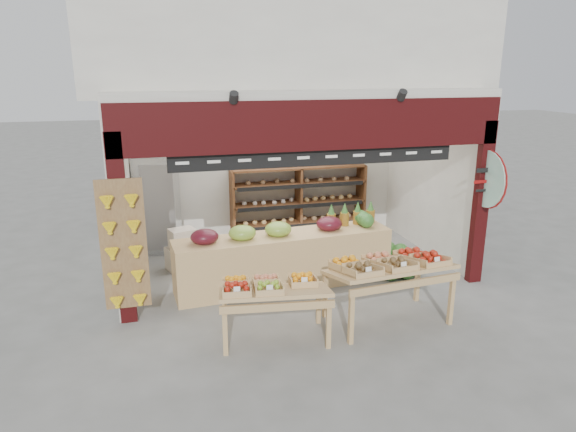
# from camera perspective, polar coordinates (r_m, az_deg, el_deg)

# --- Properties ---
(ground) EXTENTS (60.00, 60.00, 0.00)m
(ground) POSITION_cam_1_polar(r_m,az_deg,el_deg) (8.93, 1.03, -6.40)
(ground) COLOR slate
(ground) RESTS_ON ground
(shop_structure) EXTENTS (6.36, 5.12, 5.40)m
(shop_structure) POSITION_cam_1_polar(r_m,az_deg,el_deg) (9.82, -1.57, 19.04)
(shop_structure) COLOR silver
(shop_structure) RESTS_ON ground
(banana_board) EXTENTS (0.60, 0.15, 1.80)m
(banana_board) POSITION_cam_1_polar(r_m,az_deg,el_deg) (7.15, -17.77, -3.44)
(banana_board) COLOR olive
(banana_board) RESTS_ON ground
(gift_sign) EXTENTS (0.04, 0.93, 0.92)m
(gift_sign) POSITION_cam_1_polar(r_m,az_deg,el_deg) (8.60, 21.26, 3.84)
(gift_sign) COLOR #AAD6C2
(gift_sign) RESTS_ON ground
(back_shelving) EXTENTS (2.82, 0.46, 1.76)m
(back_shelving) POSITION_cam_1_polar(r_m,az_deg,el_deg) (10.55, 1.20, 3.60)
(back_shelving) COLOR brown
(back_shelving) RESTS_ON ground
(refrigerator) EXTENTS (0.87, 0.87, 1.86)m
(refrigerator) POSITION_cam_1_polar(r_m,az_deg,el_deg) (10.08, -14.27, 1.31)
(refrigerator) COLOR #BABDC2
(refrigerator) RESTS_ON ground
(cardboard_stack) EXTENTS (1.09, 0.91, 0.73)m
(cardboard_stack) POSITION_cam_1_polar(r_m,az_deg,el_deg) (9.33, -10.48, -3.89)
(cardboard_stack) COLOR silver
(cardboard_stack) RESTS_ON ground
(mid_counter) EXTENTS (3.54, 0.94, 1.10)m
(mid_counter) POSITION_cam_1_polar(r_m,az_deg,el_deg) (8.27, -0.51, -4.69)
(mid_counter) COLOR tan
(mid_counter) RESTS_ON ground
(display_table_left) EXTENTS (1.50, 0.96, 0.92)m
(display_table_left) POSITION_cam_1_polar(r_m,az_deg,el_deg) (6.63, -2.36, -8.04)
(display_table_left) COLOR tan
(display_table_left) RESTS_ON ground
(display_table_right) EXTENTS (1.72, 1.06, 1.04)m
(display_table_right) POSITION_cam_1_polar(r_m,az_deg,el_deg) (7.16, 11.16, -5.43)
(display_table_right) COLOR tan
(display_table_right) RESTS_ON ground
(watermelon_pile) EXTENTS (0.77, 0.72, 0.54)m
(watermelon_pile) POSITION_cam_1_polar(r_m,az_deg,el_deg) (9.01, 12.13, -5.21)
(watermelon_pile) COLOR #194B19
(watermelon_pile) RESTS_ON ground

